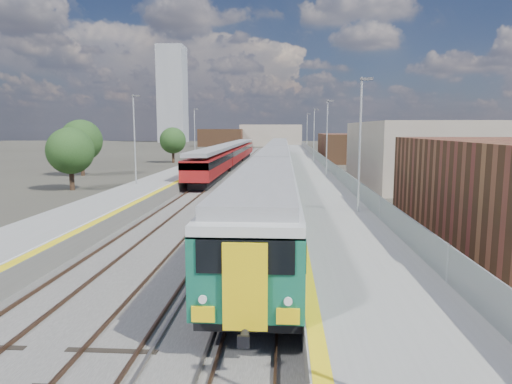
{
  "coord_description": "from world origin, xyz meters",
  "views": [
    {
      "loc": [
        2.38,
        -3.87,
        5.72
      ],
      "look_at": [
        0.82,
        21.38,
        2.2
      ],
      "focal_mm": 32.0,
      "sensor_mm": 36.0,
      "label": 1
    }
  ],
  "objects": [
    {
      "name": "ground",
      "position": [
        0.0,
        50.0,
        0.0
      ],
      "size": [
        320.0,
        320.0,
        0.0
      ],
      "primitive_type": "plane",
      "color": "#47443A",
      "rests_on": "ground"
    },
    {
      "name": "ballast_bed",
      "position": [
        -2.25,
        52.5,
        0.03
      ],
      "size": [
        10.5,
        155.0,
        0.06
      ],
      "primitive_type": "cube",
      "color": "#565451",
      "rests_on": "ground"
    },
    {
      "name": "tracks",
      "position": [
        -1.65,
        54.18,
        0.11
      ],
      "size": [
        8.96,
        160.0,
        0.17
      ],
      "color": "#4C3323",
      "rests_on": "ground"
    },
    {
      "name": "platform_right",
      "position": [
        5.28,
        52.49,
        0.54
      ],
      "size": [
        4.7,
        155.0,
        8.52
      ],
      "color": "slate",
      "rests_on": "ground"
    },
    {
      "name": "platform_left",
      "position": [
        -9.05,
        52.49,
        0.52
      ],
      "size": [
        4.3,
        155.0,
        8.52
      ],
      "color": "slate",
      "rests_on": "ground"
    },
    {
      "name": "buildings",
      "position": [
        -18.12,
        138.6,
        10.7
      ],
      "size": [
        72.0,
        185.5,
        40.0
      ],
      "color": "brown",
      "rests_on": "ground"
    },
    {
      "name": "green_train",
      "position": [
        1.5,
        46.7,
        2.25
      ],
      "size": [
        2.9,
        80.68,
        3.19
      ],
      "color": "black",
      "rests_on": "ground"
    },
    {
      "name": "red_train",
      "position": [
        -5.5,
        62.96,
        2.03
      ],
      "size": [
        2.72,
        55.24,
        3.44
      ],
      "color": "black",
      "rests_on": "ground"
    },
    {
      "name": "tree_a",
      "position": [
        -17.43,
        37.35,
        3.67
      ],
      "size": [
        4.31,
        4.31,
        5.84
      ],
      "color": "#382619",
      "rests_on": "ground"
    },
    {
      "name": "tree_b",
      "position": [
        -22.19,
        50.24,
        4.29
      ],
      "size": [
        5.03,
        5.03,
        6.81
      ],
      "color": "#382619",
      "rests_on": "ground"
    },
    {
      "name": "tree_c",
      "position": [
        -16.34,
        72.19,
        3.74
      ],
      "size": [
        4.39,
        4.39,
        5.94
      ],
      "color": "#382619",
      "rests_on": "ground"
    },
    {
      "name": "tree_d",
      "position": [
        19.05,
        67.53,
        4.19
      ],
      "size": [
        4.91,
        4.91,
        6.65
      ],
      "color": "#382619",
      "rests_on": "ground"
    }
  ]
}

